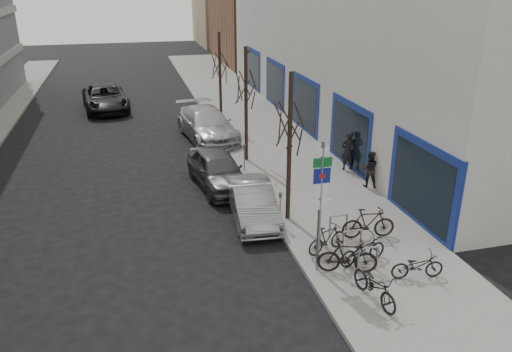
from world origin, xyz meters
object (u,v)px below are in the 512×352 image
tree_mid (246,78)px  meter_front (280,206)px  bike_far_curb (418,264)px  lane_car (105,98)px  parked_car_front (252,202)px  meter_back (221,123)px  bike_near_left (375,283)px  parked_car_back (207,124)px  bike_mid_inner (327,238)px  tree_near (290,113)px  meter_mid (244,155)px  pedestrian_near (348,151)px  bike_mid_curb (363,248)px  bike_far_inner (369,223)px  tree_far (220,57)px  parked_car_mid (218,170)px  highway_sign_pole (320,200)px  pedestrian_far (370,169)px  bike_rack (352,239)px  bike_near_right (348,256)px

tree_mid → meter_front: size_ratio=4.33×
bike_far_curb → lane_car: lane_car is taller
meter_front → parked_car_front: bearing=125.5°
meter_back → bike_near_left: meter_back is taller
parked_car_back → parked_car_front: bearing=-96.8°
bike_near_left → bike_mid_inner: bearing=85.5°
tree_near → meter_mid: tree_near is taller
parked_car_front → bike_mid_inner: bearing=-58.0°
tree_mid → pedestrian_near: (4.15, -2.45, -3.05)m
bike_mid_curb → bike_far_inner: size_ratio=0.92×
bike_mid_curb → pedestrian_near: (2.87, 7.56, 0.38)m
tree_far → parked_car_front: (-1.20, -12.45, -3.41)m
tree_near → tree_mid: (0.00, 6.50, 0.00)m
bike_mid_inner → tree_far: bearing=-18.1°
parked_car_mid → lane_car: 15.71m
highway_sign_pole → lane_car: 23.34m
bike_mid_inner → bike_far_curb: bike_far_curb is taller
meter_front → bike_far_inner: meter_front is taller
meter_mid → bike_mid_curb: meter_mid is taller
tree_near → tree_far: bearing=90.0°
bike_near_left → meter_front: bearing=93.8°
parked_car_back → pedestrian_far: 10.21m
lane_car → meter_back: bearing=-59.4°
tree_near → bike_far_inner: 4.54m
meter_front → bike_far_inner: size_ratio=0.69×
meter_mid → lane_car: lane_car is taller
tree_near → parked_car_back: bearing=96.6°
parked_car_front → lane_car: lane_car is taller
bike_far_inner → bike_mid_curb: bearing=155.9°
meter_back → lane_car: (-6.34, 8.32, -0.10)m
meter_back → parked_car_back: size_ratio=0.22×
bike_rack → parked_car_front: size_ratio=0.54×
meter_mid → meter_front: bearing=-90.0°
bike_rack → tree_near: 4.66m
meter_back → pedestrian_far: size_ratio=0.80×
parked_car_mid → tree_mid: bearing=46.8°
meter_front → lane_car: (-6.34, 19.32, -0.10)m
bike_mid_inner → bike_far_inner: bike_far_inner is taller
bike_far_curb → parked_car_back: parked_car_back is taller
bike_far_inner → pedestrian_far: (2.04, 4.07, 0.23)m
tree_mid → lane_car: tree_mid is taller
tree_far → bike_far_inner: (2.16, -15.10, -3.40)m
tree_near → meter_back: size_ratio=4.33×
tree_far → parked_car_front: bearing=-95.5°
meter_back → pedestrian_near: (4.60, -6.45, 0.13)m
bike_rack → bike_far_curb: 2.18m
meter_front → bike_far_inner: (2.61, -1.60, -0.21)m
tree_far → bike_near_right: (0.60, -16.90, -3.40)m
tree_mid → bike_far_inner: 9.49m
tree_mid → tree_far: 6.50m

